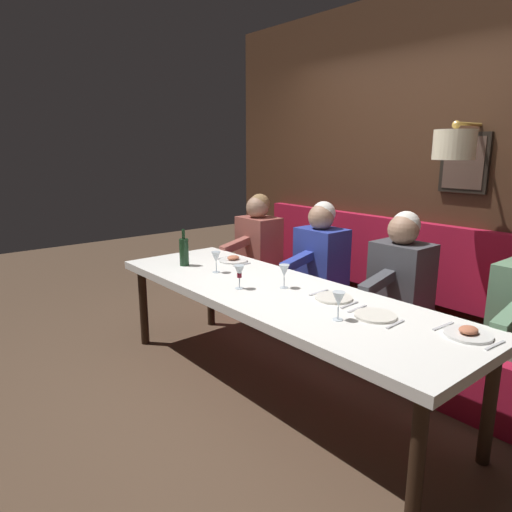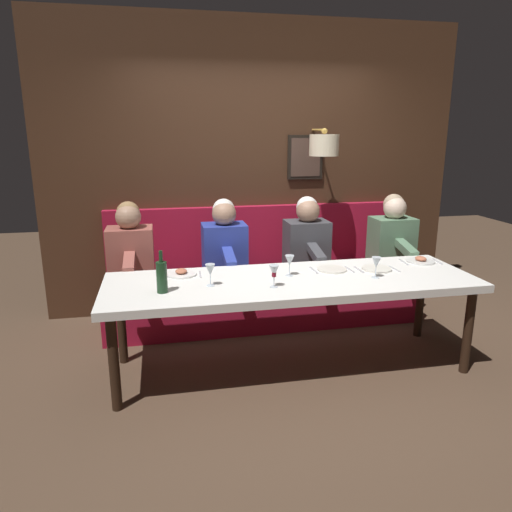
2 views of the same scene
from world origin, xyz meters
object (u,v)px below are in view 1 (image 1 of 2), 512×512
wine_glass_1 (239,272)px  diner_near (401,269)px  dining_table (276,298)px  diner_far (258,237)px  wine_glass_3 (216,258)px  wine_bottle (184,252)px  wine_glass_2 (284,271)px  diner_middle (321,251)px  wine_glass_0 (339,300)px

wine_glass_1 → diner_near: bearing=-28.6°
dining_table → diner_far: 1.53m
wine_glass_3 → wine_bottle: (-0.08, 0.34, -0.00)m
dining_table → wine_glass_3: size_ratio=17.23×
wine_bottle → wine_glass_2: bearing=-78.1°
dining_table → wine_glass_2: bearing=3.2°
dining_table → wine_glass_3: (-0.05, 0.63, 0.18)m
diner_middle → diner_far: bearing=90.0°
diner_middle → wine_glass_1: diner_middle is taller
diner_middle → wine_glass_2: (-0.81, -0.39, 0.04)m
dining_table → wine_glass_2: 0.19m
wine_glass_3 → wine_glass_2: bearing=-78.5°
wine_glass_2 → diner_near: bearing=-26.1°
diner_far → wine_glass_2: 1.47m
wine_glass_0 → wine_glass_3: (0.05, 1.26, 0.00)m
diner_far → wine_glass_1: bearing=-134.9°
dining_table → wine_glass_1: bearing=132.9°
diner_near → wine_glass_0: 1.02m
diner_far → wine_bottle: diner_far is taller
diner_near → dining_table: bearing=156.1°
wine_glass_0 → wine_glass_2: (0.18, 0.64, 0.00)m
diner_near → wine_bottle: bearing=126.5°
wine_glass_0 → wine_glass_3: 1.26m
diner_middle → dining_table: bearing=-155.7°
dining_table → diner_near: 0.97m
dining_table → wine_glass_0: (-0.11, -0.63, 0.18)m
diner_middle → wine_glass_3: 0.96m
wine_glass_0 → wine_glass_2: 0.66m
diner_far → wine_glass_1: diner_far is taller
diner_near → wine_glass_2: 0.90m
wine_glass_1 → wine_glass_3: same height
wine_glass_0 → wine_bottle: wine_bottle is taller
diner_near → wine_glass_1: 1.20m
dining_table → diner_near: diner_near is taller
diner_near → wine_glass_3: (-0.93, 1.02, 0.04)m
diner_far → wine_glass_1: 1.49m
diner_middle → wine_glass_2: 0.90m
wine_glass_0 → wine_glass_2: bearing=74.1°
dining_table → diner_far: size_ratio=3.57×
wine_glass_1 → wine_glass_3: 0.46m
dining_table → wine_bottle: size_ratio=9.42×
diner_middle → wine_glass_0: diner_middle is taller
wine_glass_0 → wine_glass_1: bearing=94.5°
wine_glass_1 → wine_glass_2: size_ratio=1.00×
dining_table → diner_near: (0.88, -0.39, 0.13)m
wine_glass_1 → wine_glass_3: bearing=75.1°
wine_glass_3 → wine_bottle: bearing=102.6°
diner_near → wine_glass_0: (-0.99, -0.24, 0.04)m
diner_near → wine_glass_3: size_ratio=4.82×
dining_table → wine_glass_0: size_ratio=17.23×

